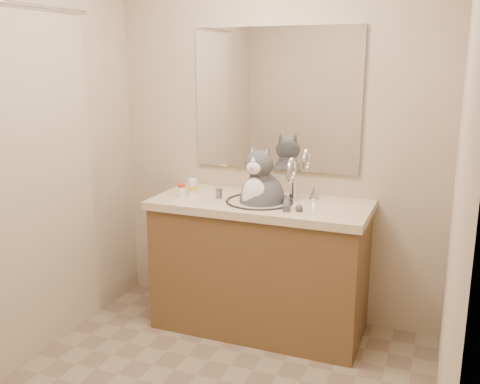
% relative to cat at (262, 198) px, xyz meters
% --- Properties ---
extents(room, '(2.22, 2.52, 2.42)m').
position_rel_cat_xyz_m(room, '(-0.01, -0.95, 0.33)').
color(room, '#84755B').
rests_on(room, ground).
extents(vanity, '(1.34, 0.59, 1.12)m').
position_rel_cat_xyz_m(vanity, '(-0.01, 0.01, -0.43)').
color(vanity, brown).
rests_on(vanity, ground).
extents(mirror, '(1.10, 0.02, 0.90)m').
position_rel_cat_xyz_m(mirror, '(-0.01, 0.28, 0.58)').
color(mirror, white).
rests_on(mirror, room).
extents(shower_curtain, '(0.02, 1.30, 1.93)m').
position_rel_cat_xyz_m(shower_curtain, '(-1.06, -0.85, 0.16)').
color(shower_curtain, '#C2AE93').
rests_on(shower_curtain, ground).
extents(cat, '(0.40, 0.37, 0.57)m').
position_rel_cat_xyz_m(cat, '(0.00, 0.00, 0.00)').
color(cat, '#46464B').
rests_on(cat, vanity).
extents(pill_bottle_redcap, '(0.06, 0.06, 0.08)m').
position_rel_cat_xyz_m(pill_bottle_redcap, '(-0.51, -0.08, 0.02)').
color(pill_bottle_redcap, white).
rests_on(pill_bottle_redcap, vanity).
extents(pill_bottle_orange, '(0.06, 0.06, 0.10)m').
position_rel_cat_xyz_m(pill_bottle_orange, '(-0.48, 0.02, 0.02)').
color(pill_bottle_orange, white).
rests_on(pill_bottle_orange, vanity).
extents(grey_canister, '(0.05, 0.05, 0.06)m').
position_rel_cat_xyz_m(grey_canister, '(-0.28, -0.02, 0.01)').
color(grey_canister, slate).
rests_on(grey_canister, vanity).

